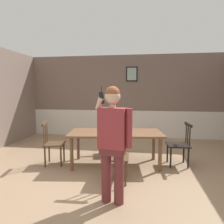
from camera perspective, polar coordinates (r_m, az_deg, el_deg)
The scene contains 8 objects.
ground_plane at distance 3.97m, azimuth -0.74°, elevation -17.75°, with size 7.58×7.58×0.00m, color #9E7F60.
room_back_partition at distance 7.07m, azimuth 3.75°, elevation 3.96°, with size 6.77×0.17×2.80m.
dining_table at distance 4.38m, azimuth 1.06°, elevation -6.59°, with size 2.06×1.14×0.72m.
chair_near_window at distance 4.63m, azimuth -16.27°, elevation -8.45°, with size 0.49×0.49×0.92m.
chair_by_doorway at distance 3.63m, azimuth 0.96°, elevation -12.41°, with size 0.48×0.48×0.93m.
chair_at_table_head at distance 5.24m, azimuth 1.06°, elevation -6.52°, with size 0.56×0.56×0.93m.
chair_opposite_corner at distance 4.63m, azimuth 18.44°, elevation -8.57°, with size 0.48×0.48×0.92m.
person_figure at distance 2.85m, azimuth 0.29°, elevation -7.21°, with size 0.54×0.27×1.66m.
Camera 1 is at (0.59, -3.59, 1.60)m, focal length 32.59 mm.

